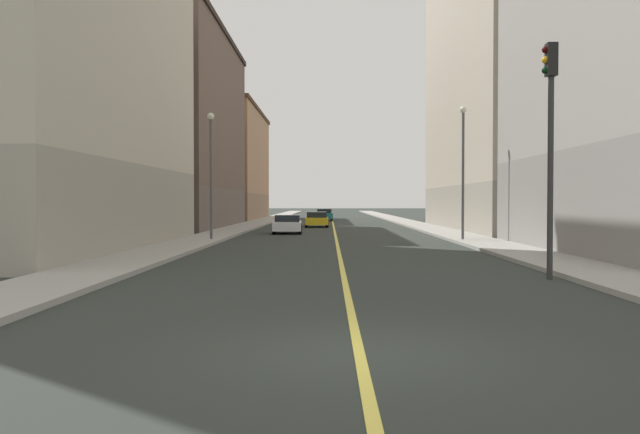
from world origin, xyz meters
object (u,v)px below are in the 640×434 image
(traffic_light_left_near, at_px, (550,128))
(car_yellow, at_px, (317,219))
(building_right_midblock, at_px, (174,130))
(street_lamp_right_near, at_px, (211,162))
(street_lamp_left_near, at_px, (463,159))
(building_right_distant, at_px, (225,165))
(car_white, at_px, (287,224))
(building_left_mid, at_px, (508,81))
(car_teal, at_px, (324,215))

(traffic_light_left_near, relative_size, car_yellow, 1.53)
(building_right_midblock, distance_m, traffic_light_left_near, 40.22)
(street_lamp_right_near, bearing_deg, street_lamp_left_near, 0.14)
(building_right_distant, relative_size, car_white, 5.80)
(traffic_light_left_near, xyz_separation_m, car_white, (-8.82, 26.34, -3.55))
(building_left_mid, distance_m, traffic_light_left_near, 33.08)
(street_lamp_left_near, height_order, street_lamp_right_near, street_lamp_left_near)
(traffic_light_left_near, height_order, car_teal, traffic_light_left_near)
(car_white, bearing_deg, car_teal, 85.58)
(building_right_midblock, bearing_deg, building_right_distant, 90.00)
(building_left_mid, distance_m, building_right_midblock, 26.21)
(traffic_light_left_near, bearing_deg, car_teal, 96.70)
(building_right_midblock, height_order, car_yellow, building_right_midblock)
(building_left_mid, relative_size, building_right_distant, 1.04)
(traffic_light_left_near, xyz_separation_m, car_teal, (-6.55, 55.76, -3.51))
(traffic_light_left_near, relative_size, car_white, 1.51)
(street_lamp_right_near, relative_size, car_yellow, 1.58)
(car_teal, bearing_deg, car_yellow, -91.64)
(street_lamp_right_near, xyz_separation_m, car_yellow, (5.22, 20.81, -3.60))
(building_right_distant, height_order, street_lamp_right_near, building_right_distant)
(building_left_mid, distance_m, car_teal, 29.76)
(building_right_midblock, bearing_deg, car_white, -43.54)
(car_white, bearing_deg, building_right_distant, 105.37)
(building_right_midblock, distance_m, car_yellow, 13.70)
(building_left_mid, height_order, car_yellow, building_left_mid)
(building_left_mid, relative_size, car_yellow, 6.11)
(car_white, bearing_deg, car_yellow, 81.23)
(street_lamp_left_near, xyz_separation_m, street_lamp_right_near, (-13.30, -0.03, -0.17))
(street_lamp_right_near, distance_m, car_teal, 39.42)
(building_left_mid, relative_size, car_teal, 5.74)
(building_right_distant, height_order, car_yellow, building_right_distant)
(car_yellow, distance_m, car_teal, 18.03)
(street_lamp_left_near, distance_m, car_yellow, 22.61)
(car_teal, bearing_deg, building_left_mid, -60.41)
(traffic_light_left_near, height_order, street_lamp_left_near, street_lamp_left_near)
(traffic_light_left_near, distance_m, car_white, 28.01)
(traffic_light_left_near, distance_m, car_teal, 56.26)
(street_lamp_right_near, xyz_separation_m, car_white, (3.46, 9.41, -3.62))
(street_lamp_left_near, xyz_separation_m, car_yellow, (-8.08, 20.78, -3.77))
(street_lamp_right_near, relative_size, car_white, 1.56)
(street_lamp_left_near, relative_size, car_teal, 1.55)
(building_right_distant, height_order, street_lamp_left_near, building_right_distant)
(street_lamp_left_near, relative_size, car_white, 1.64)
(car_white, bearing_deg, street_lamp_left_near, -43.64)
(street_lamp_right_near, distance_m, car_yellow, 21.76)
(street_lamp_right_near, xyz_separation_m, car_teal, (5.74, 38.84, -3.58))
(building_right_distant, bearing_deg, building_right_midblock, -90.00)
(traffic_light_left_near, distance_m, car_yellow, 38.56)
(building_right_midblock, relative_size, traffic_light_left_near, 3.64)
(traffic_light_left_near, xyz_separation_m, street_lamp_left_near, (1.02, 16.96, 0.25))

